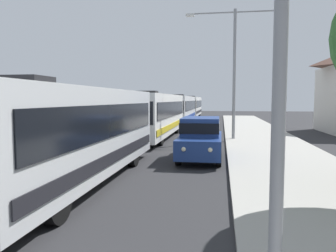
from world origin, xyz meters
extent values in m
cube|color=silver|center=(-1.30, 11.23, 1.70)|extent=(2.50, 10.86, 2.70)
cube|color=black|center=(-0.03, 11.23, 2.05)|extent=(0.04, 10.00, 1.00)
cube|color=black|center=(-2.57, 11.23, 2.05)|extent=(0.04, 10.00, 1.00)
cube|color=black|center=(-0.02, 11.23, 0.90)|extent=(0.03, 10.32, 0.36)
cube|color=black|center=(-1.30, 7.97, 3.13)|extent=(1.75, 0.90, 0.16)
cylinder|color=black|center=(-0.20, 7.86, 0.50)|extent=(0.28, 1.00, 1.00)
cylinder|color=black|center=(-0.20, 14.21, 0.50)|extent=(0.28, 1.00, 1.00)
cylinder|color=black|center=(-2.40, 14.21, 0.50)|extent=(0.28, 1.00, 1.00)
cube|color=silver|center=(-1.30, 24.07, 1.70)|extent=(2.50, 12.31, 2.70)
cube|color=black|center=(-0.03, 24.07, 2.05)|extent=(0.04, 11.32, 1.00)
cube|color=black|center=(-2.57, 24.07, 2.05)|extent=(0.04, 11.32, 1.00)
cube|color=black|center=(-1.30, 17.90, 2.00)|extent=(2.30, 0.04, 1.20)
cube|color=gold|center=(-0.02, 24.07, 0.90)|extent=(0.03, 11.69, 0.36)
cube|color=black|center=(-1.30, 20.38, 3.13)|extent=(1.75, 0.90, 0.16)
cylinder|color=black|center=(-0.20, 20.26, 0.50)|extent=(0.28, 1.00, 1.00)
cylinder|color=black|center=(-2.40, 20.26, 0.50)|extent=(0.28, 1.00, 1.00)
cylinder|color=black|center=(-0.20, 27.45, 0.50)|extent=(0.28, 1.00, 1.00)
cylinder|color=black|center=(-2.40, 27.45, 0.50)|extent=(0.28, 1.00, 1.00)
cube|color=silver|center=(-1.30, 37.90, 1.70)|extent=(2.50, 12.17, 2.70)
cube|color=black|center=(-0.03, 37.90, 2.05)|extent=(0.04, 11.20, 1.00)
cube|color=black|center=(-2.57, 37.90, 2.05)|extent=(0.04, 11.20, 1.00)
cube|color=black|center=(-1.30, 31.80, 2.00)|extent=(2.30, 0.04, 1.20)
cube|color=navy|center=(-0.02, 37.90, 0.90)|extent=(0.03, 11.56, 0.36)
cube|color=black|center=(-1.30, 34.25, 3.13)|extent=(1.75, 0.90, 0.16)
cylinder|color=black|center=(-0.20, 34.13, 0.50)|extent=(0.28, 1.00, 1.00)
cylinder|color=black|center=(-2.40, 34.13, 0.50)|extent=(0.28, 1.00, 1.00)
cylinder|color=black|center=(-0.20, 41.25, 0.50)|extent=(0.28, 1.00, 1.00)
cylinder|color=black|center=(-2.40, 41.25, 0.50)|extent=(0.28, 1.00, 1.00)
cube|color=silver|center=(-1.30, 51.89, 1.70)|extent=(2.50, 11.79, 2.70)
cube|color=black|center=(-0.03, 51.89, 2.05)|extent=(0.04, 10.85, 1.00)
cube|color=black|center=(-2.57, 51.89, 2.05)|extent=(0.04, 10.85, 1.00)
cube|color=black|center=(-1.30, 45.98, 2.00)|extent=(2.30, 0.04, 1.20)
cube|color=black|center=(-0.02, 51.89, 0.90)|extent=(0.03, 11.20, 0.36)
cube|color=black|center=(-1.30, 48.35, 3.13)|extent=(1.75, 0.90, 0.16)
cylinder|color=black|center=(-0.20, 48.24, 0.50)|extent=(0.28, 1.00, 1.00)
cylinder|color=black|center=(-2.40, 48.24, 0.50)|extent=(0.28, 1.00, 1.00)
cylinder|color=black|center=(-0.20, 55.13, 0.50)|extent=(0.28, 1.00, 1.00)
cylinder|color=black|center=(-2.40, 55.13, 0.50)|extent=(0.28, 1.00, 1.00)
cube|color=navy|center=(2.40, 16.06, 0.70)|extent=(1.84, 4.44, 0.80)
cube|color=navy|center=(2.40, 16.21, 1.50)|extent=(1.62, 2.57, 0.80)
cube|color=black|center=(2.40, 16.21, 1.50)|extent=(1.66, 2.66, 0.44)
sphere|color=#F9EFCC|center=(1.89, 13.83, 0.80)|extent=(0.18, 0.18, 0.18)
sphere|color=#F9EFCC|center=(2.91, 13.83, 0.80)|extent=(0.18, 0.18, 0.18)
cylinder|color=black|center=(1.58, 14.69, 0.35)|extent=(0.22, 0.70, 0.70)
cylinder|color=black|center=(3.22, 14.69, 0.35)|extent=(0.22, 0.70, 0.70)
cylinder|color=black|center=(1.58, 17.44, 0.35)|extent=(0.22, 0.70, 0.70)
cylinder|color=black|center=(3.22, 17.44, 0.35)|extent=(0.22, 0.70, 0.70)
cylinder|color=gray|center=(4.10, 23.31, 4.30)|extent=(0.20, 0.20, 8.31)
cylinder|color=gray|center=(2.66, 23.31, 8.26)|extent=(2.88, 0.10, 0.10)
cube|color=silver|center=(1.22, 23.31, 8.18)|extent=(0.56, 0.28, 0.16)
cylinder|color=gray|center=(5.54, 23.31, 8.26)|extent=(2.88, 0.10, 0.10)
cube|color=silver|center=(6.98, 23.31, 8.18)|extent=(0.56, 0.28, 0.16)
camera|label=1|loc=(3.30, 1.32, 2.71)|focal=35.42mm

